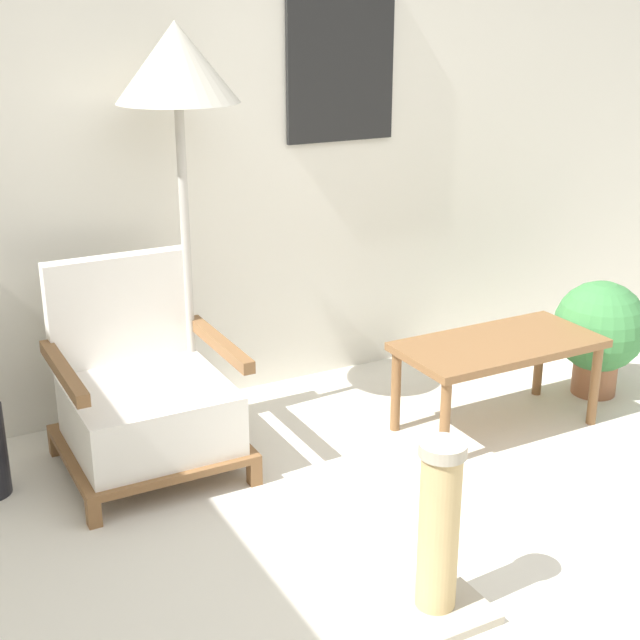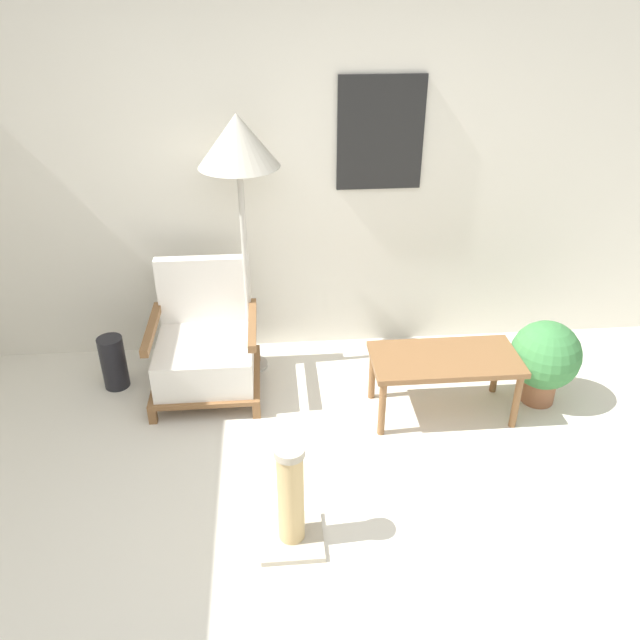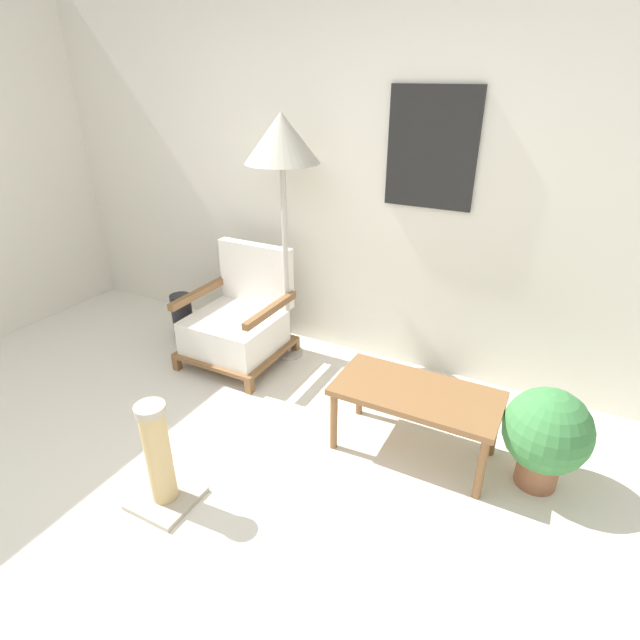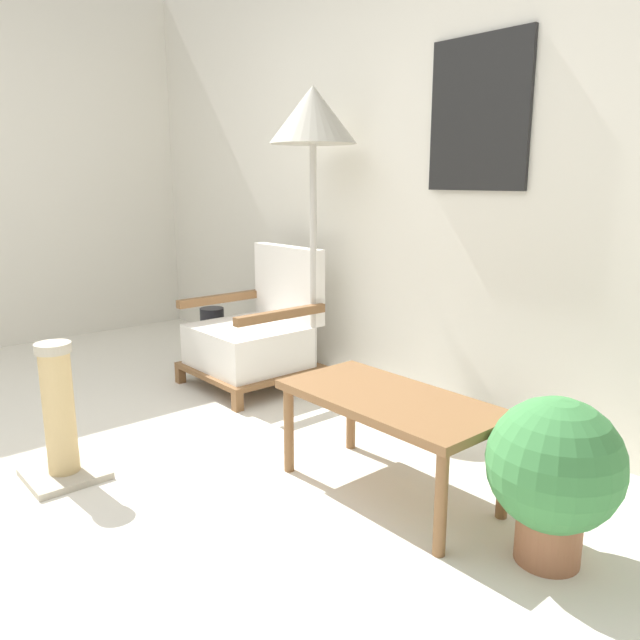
{
  "view_description": "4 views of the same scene",
  "coord_description": "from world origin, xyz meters",
  "px_view_note": "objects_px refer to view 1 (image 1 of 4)",
  "views": [
    {
      "loc": [
        -1.53,
        -1.57,
        1.81
      ],
      "look_at": [
        0.14,
        1.55,
        0.55
      ],
      "focal_mm": 50.0,
      "sensor_mm": 36.0,
      "label": 1
    },
    {
      "loc": [
        -0.15,
        -1.84,
        2.48
      ],
      "look_at": [
        0.14,
        1.55,
        0.55
      ],
      "focal_mm": 35.0,
      "sensor_mm": 36.0,
      "label": 2
    },
    {
      "loc": [
        1.46,
        -0.98,
        1.97
      ],
      "look_at": [
        0.14,
        1.55,
        0.55
      ],
      "focal_mm": 28.0,
      "sensor_mm": 36.0,
      "label": 3
    },
    {
      "loc": [
        2.46,
        -0.45,
        1.25
      ],
      "look_at": [
        0.14,
        1.55,
        0.55
      ],
      "focal_mm": 35.0,
      "sensor_mm": 36.0,
      "label": 4
    }
  ],
  "objects_px": {
    "armchair": "(145,397)",
    "scratching_post": "(438,544)",
    "potted_plant": "(599,330)",
    "floor_lamp": "(177,74)",
    "coffee_table": "(499,352)"
  },
  "relations": [
    {
      "from": "floor_lamp",
      "to": "scratching_post",
      "type": "xyz_separation_m",
      "value": [
        0.21,
        -1.57,
        -1.3
      ]
    },
    {
      "from": "coffee_table",
      "to": "potted_plant",
      "type": "xyz_separation_m",
      "value": [
        0.67,
        0.06,
        -0.03
      ]
    },
    {
      "from": "armchair",
      "to": "coffee_table",
      "type": "height_order",
      "value": "armchair"
    },
    {
      "from": "coffee_table",
      "to": "scratching_post",
      "type": "relative_size",
      "value": 1.52
    },
    {
      "from": "armchair",
      "to": "potted_plant",
      "type": "distance_m",
      "value": 2.18
    },
    {
      "from": "armchair",
      "to": "potted_plant",
      "type": "xyz_separation_m",
      "value": [
        2.16,
        -0.33,
        0.02
      ]
    },
    {
      "from": "armchair",
      "to": "scratching_post",
      "type": "distance_m",
      "value": 1.44
    },
    {
      "from": "armchair",
      "to": "scratching_post",
      "type": "height_order",
      "value": "armchair"
    },
    {
      "from": "potted_plant",
      "to": "scratching_post",
      "type": "relative_size",
      "value": 0.96
    },
    {
      "from": "floor_lamp",
      "to": "potted_plant",
      "type": "height_order",
      "value": "floor_lamp"
    },
    {
      "from": "armchair",
      "to": "floor_lamp",
      "type": "relative_size",
      "value": 0.48
    },
    {
      "from": "floor_lamp",
      "to": "armchair",
      "type": "bearing_deg",
      "value": -142.13
    },
    {
      "from": "floor_lamp",
      "to": "potted_plant",
      "type": "relative_size",
      "value": 3.08
    },
    {
      "from": "armchair",
      "to": "scratching_post",
      "type": "xyz_separation_m",
      "value": [
        0.5,
        -1.35,
        -0.06
      ]
    },
    {
      "from": "floor_lamp",
      "to": "scratching_post",
      "type": "relative_size",
      "value": 2.95
    }
  ]
}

